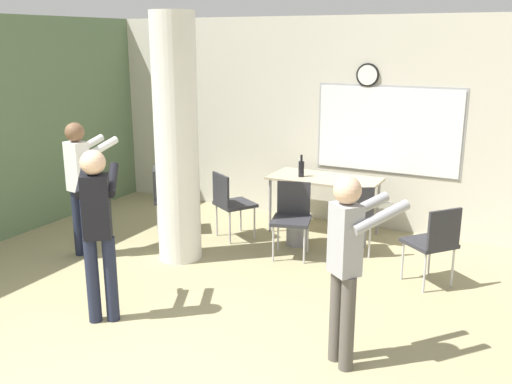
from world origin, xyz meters
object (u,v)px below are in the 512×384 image
bottle_on_table (301,168)px  chair_table_front (292,214)px  person_watching_back (80,179)px  person_playing_front (98,222)px  folding_table (325,182)px  chair_mid_room (434,240)px  chair_table_left (230,200)px  chair_table_right (353,214)px  chair_near_pillar (166,195)px  person_playing_side (347,257)px

bottle_on_table → chair_table_front: bottle_on_table is taller
person_watching_back → chair_table_front: bearing=27.7°
person_playing_front → folding_table: bearing=73.5°
bottle_on_table → person_playing_front: size_ratio=0.18×
folding_table → chair_mid_room: 1.93m
folding_table → person_watching_back: size_ratio=0.89×
chair_mid_room → chair_table_front: 1.66m
bottle_on_table → chair_table_left: 1.02m
chair_mid_room → chair_table_right: same height
folding_table → person_playing_front: person_playing_front is taller
chair_mid_room → chair_near_pillar: same height
chair_table_left → person_playing_side: person_playing_side is taller
bottle_on_table → chair_table_front: 0.93m
bottle_on_table → chair_table_left: (-0.70, -0.65, -0.36)m
person_playing_side → person_playing_front: bearing=-172.4°
chair_near_pillar → bottle_on_table: bearing=26.5°
chair_table_front → person_playing_front: bearing=-111.3°
person_playing_front → bottle_on_table: bearing=78.1°
chair_mid_room → chair_near_pillar: size_ratio=1.00×
chair_table_right → chair_table_front: 0.72m
chair_table_right → person_playing_front: size_ratio=0.55×
chair_table_right → chair_table_front: same height
chair_near_pillar → chair_table_front: bearing=-0.8°
chair_table_left → person_playing_front: size_ratio=0.55×
chair_mid_room → person_playing_front: bearing=-140.1°
chair_mid_room → person_playing_side: person_playing_side is taller
person_playing_front → person_playing_side: 2.22m
bottle_on_table → chair_near_pillar: bearing=-153.5°
chair_table_right → person_playing_side: bearing=-73.8°
bottle_on_table → chair_table_front: size_ratio=0.33×
folding_table → chair_table_right: bearing=-45.5°
folding_table → chair_mid_room: size_ratio=1.63×
chair_table_left → chair_table_front: size_ratio=1.00×
chair_mid_room → person_watching_back: person_watching_back is taller
person_playing_side → chair_mid_room: bearing=79.4°
person_watching_back → person_playing_front: (1.28, -1.13, -0.00)m
folding_table → chair_table_left: (-0.99, -0.74, -0.19)m
folding_table → person_playing_side: bearing=-66.6°
chair_table_right → chair_table_left: bearing=-174.7°
chair_table_right → person_playing_front: bearing=-120.7°
chair_table_right → person_watching_back: 3.20m
person_playing_side → person_watching_back: bearing=166.4°
chair_table_right → person_watching_back: size_ratio=0.54×
chair_table_right → person_playing_side: 2.42m
chair_mid_room → chair_table_right: size_ratio=1.00×
chair_table_front → chair_mid_room: bearing=-5.2°
person_playing_front → chair_table_front: bearing=68.7°
person_watching_back → person_playing_side: size_ratio=1.04×
person_playing_side → bottle_on_table: bearing=118.9°
chair_near_pillar → person_playing_side: 3.76m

